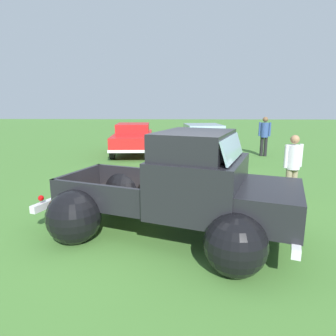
# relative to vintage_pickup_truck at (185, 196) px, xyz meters

# --- Properties ---
(ground_plane) EXTENTS (80.00, 80.00, 0.00)m
(ground_plane) POSITION_rel_vintage_pickup_truck_xyz_m (-0.37, 0.13, -0.76)
(ground_plane) COLOR #477A33
(vintage_pickup_truck) EXTENTS (5.00, 3.86, 1.96)m
(vintage_pickup_truck) POSITION_rel_vintage_pickup_truck_xyz_m (0.00, 0.00, 0.00)
(vintage_pickup_truck) COLOR black
(vintage_pickup_truck) RESTS_ON ground
(show_car_0) EXTENTS (2.12, 4.41, 1.43)m
(show_car_0) POSITION_rel_vintage_pickup_truck_xyz_m (-2.28, 8.98, 0.02)
(show_car_0) COLOR black
(show_car_0) RESTS_ON ground
(show_car_1) EXTENTS (2.42, 4.87, 1.43)m
(show_car_1) POSITION_rel_vintage_pickup_truck_xyz_m (1.05, 8.55, 0.03)
(show_car_1) COLOR black
(show_car_1) RESTS_ON ground
(spectator_0) EXTENTS (0.53, 0.43, 1.79)m
(spectator_0) POSITION_rel_vintage_pickup_truck_xyz_m (3.80, 8.51, 0.27)
(spectator_0) COLOR black
(spectator_0) RESTS_ON ground
(spectator_1) EXTENTS (0.53, 0.44, 1.63)m
(spectator_1) POSITION_rel_vintage_pickup_truck_xyz_m (2.71, 2.16, 0.17)
(spectator_1) COLOR gray
(spectator_1) RESTS_ON ground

